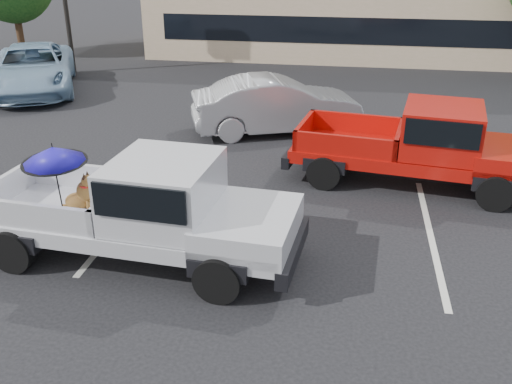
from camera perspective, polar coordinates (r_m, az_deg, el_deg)
ground at (r=9.60m, az=0.21°, el=-8.57°), size 90.00×90.00×0.00m
stripe_left at (r=12.02m, az=-12.47°, el=-1.95°), size 0.12×5.00×0.01m
stripe_right at (r=11.36m, az=17.05°, el=-4.12°), size 0.12×5.00×0.01m
silver_pickup at (r=9.77m, az=-10.36°, el=-1.30°), size 5.83×2.46×2.06m
red_pickup at (r=13.22m, az=17.20°, el=4.73°), size 5.85×2.74×1.86m
silver_sedan at (r=16.39m, az=2.11°, el=8.69°), size 5.06×3.22×1.57m
blue_suv at (r=22.36m, az=-21.41°, el=11.40°), size 4.93×6.47×1.63m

